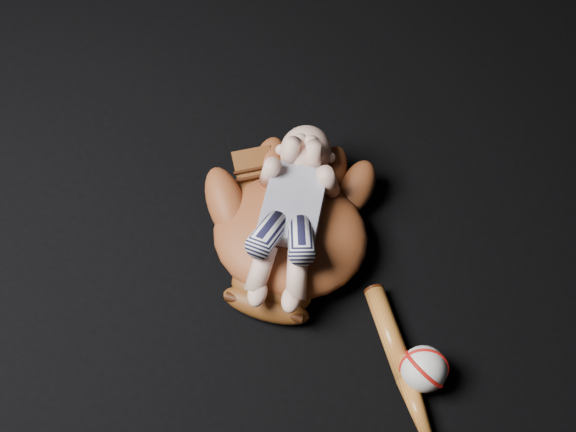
{
  "coord_description": "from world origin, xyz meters",
  "views": [
    {
      "loc": [
        0.33,
        -0.49,
        1.19
      ],
      "look_at": [
        0.01,
        0.17,
        0.07
      ],
      "focal_mm": 45.0,
      "sensor_mm": 36.0,
      "label": 1
    }
  ],
  "objects_px": {
    "baseball": "(424,369)",
    "baseball_bat": "(411,391)",
    "newborn_baby": "(290,215)",
    "baseball_glove": "(290,230)"
  },
  "relations": [
    {
      "from": "baseball",
      "to": "baseball_bat",
      "type": "bearing_deg",
      "value": -99.06
    },
    {
      "from": "baseball_bat",
      "to": "baseball",
      "type": "relative_size",
      "value": 4.98
    },
    {
      "from": "baseball_glove",
      "to": "baseball",
      "type": "height_order",
      "value": "baseball_glove"
    },
    {
      "from": "baseball_glove",
      "to": "baseball",
      "type": "bearing_deg",
      "value": -30.92
    },
    {
      "from": "baseball_glove",
      "to": "baseball_bat",
      "type": "bearing_deg",
      "value": -36.94
    },
    {
      "from": "newborn_baby",
      "to": "baseball_bat",
      "type": "relative_size",
      "value": 0.93
    },
    {
      "from": "baseball",
      "to": "newborn_baby",
      "type": "bearing_deg",
      "value": 157.21
    },
    {
      "from": "newborn_baby",
      "to": "baseball_bat",
      "type": "distance_m",
      "value": 0.37
    },
    {
      "from": "baseball_bat",
      "to": "baseball_glove",
      "type": "bearing_deg",
      "value": 150.84
    },
    {
      "from": "baseball_glove",
      "to": "baseball",
      "type": "xyz_separation_m",
      "value": [
        0.31,
        -0.13,
        -0.02
      ]
    }
  ]
}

